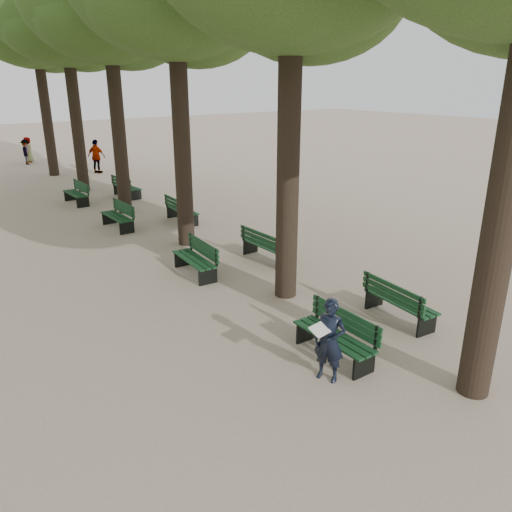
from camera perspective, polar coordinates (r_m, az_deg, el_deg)
ground at (r=9.50m, az=8.02°, el=-12.54°), size 120.00×120.00×0.00m
tree_central_4 at (r=24.87m, az=-21.12°, el=24.51°), size 6.00×6.00×9.95m
tree_central_5 at (r=29.66m, az=-24.05°, el=23.16°), size 6.00×6.00×9.95m
bench_left_0 at (r=9.70m, az=8.86°, el=-9.97°), size 0.61×1.81×0.92m
bench_left_1 at (r=13.55m, az=-7.01°, el=-1.06°), size 0.71×1.84×0.92m
bench_left_2 at (r=18.31m, az=-15.53°, el=3.85°), size 0.60×1.81×0.92m
bench_left_3 at (r=22.57m, az=-19.86°, el=6.30°), size 0.61×1.81×0.92m
bench_right_0 at (r=11.41m, az=16.05°, el=-5.81°), size 0.77×1.85×0.92m
bench_right_1 at (r=14.55m, az=1.21°, el=0.55°), size 0.59×1.81×0.92m
bench_right_2 at (r=18.70m, az=-8.43°, el=4.69°), size 0.66×1.83×0.92m
bench_right_3 at (r=23.26m, az=-14.50°, el=7.21°), size 0.74×1.85×0.92m
man_with_map at (r=8.81m, az=8.41°, el=-9.51°), size 0.70×0.68×1.53m
pedestrian_c at (r=29.64m, az=-17.76°, el=10.77°), size 0.92×1.11×1.86m
pedestrian_d at (r=35.23m, az=-24.59°, el=10.99°), size 0.55×0.83×1.57m
pedestrian_b at (r=34.36m, az=-24.77°, el=10.75°), size 0.47×1.03×1.54m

